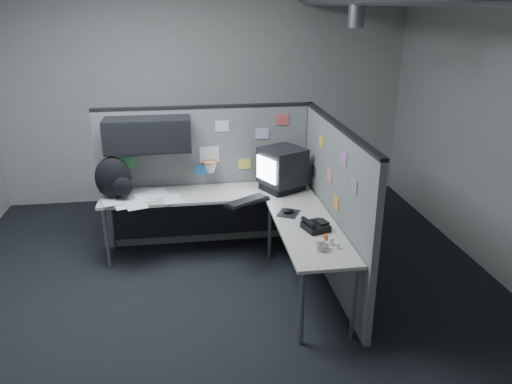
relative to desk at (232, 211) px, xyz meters
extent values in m
cube|color=black|center=(-0.15, -0.70, -0.62)|extent=(5.60, 5.60, 0.01)
cube|color=#9E9E99|center=(-0.15, 2.10, 0.99)|extent=(5.60, 0.01, 3.20)
cube|color=#9E9E99|center=(-0.15, -3.51, 0.99)|extent=(5.60, 0.01, 3.20)
cylinder|color=slate|center=(1.25, 0.10, 1.99)|extent=(0.16, 0.16, 0.30)
cube|color=slate|center=(-0.23, 0.60, 0.19)|extent=(2.43, 0.06, 1.60)
cube|color=black|center=(-0.23, 0.60, 1.00)|extent=(2.43, 0.07, 0.03)
cube|color=black|center=(0.95, 0.60, 0.19)|extent=(0.07, 0.07, 1.60)
cube|color=black|center=(-0.85, 0.40, 0.76)|extent=(0.90, 0.35, 0.35)
cube|color=black|center=(-0.85, 0.22, 0.76)|extent=(0.90, 0.02, 0.33)
cube|color=silver|center=(-0.20, 0.56, 0.47)|extent=(0.22, 0.02, 0.18)
torus|color=#D85914|center=(-0.20, 0.47, 0.41)|extent=(0.16, 0.16, 0.01)
cone|color=white|center=(-0.20, 0.47, 0.35)|extent=(0.14, 0.14, 0.11)
cube|color=#4CB266|center=(-1.10, 0.56, 0.41)|extent=(0.15, 0.01, 0.12)
cube|color=silver|center=(-0.05, 0.56, 0.79)|extent=(0.15, 0.01, 0.12)
cube|color=#E5D84C|center=(0.20, 0.56, 0.34)|extent=(0.15, 0.01, 0.12)
cube|color=silver|center=(0.40, 0.56, 0.69)|extent=(0.15, 0.01, 0.12)
cube|color=#CC4C4C|center=(0.63, 0.56, 0.84)|extent=(0.15, 0.01, 0.12)
cube|color=#337FCC|center=(-0.30, 0.56, 0.29)|extent=(0.15, 0.01, 0.12)
cube|color=slate|center=(0.95, -0.49, 0.19)|extent=(0.06, 2.23, 1.60)
cube|color=black|center=(0.95, -0.49, 1.00)|extent=(0.07, 2.23, 0.03)
cube|color=gold|center=(0.92, -0.05, 0.74)|extent=(0.01, 0.15, 0.12)
cube|color=#D87F7F|center=(0.92, -0.40, 0.49)|extent=(0.01, 0.15, 0.12)
cube|color=#B266B2|center=(0.92, -0.80, 0.79)|extent=(0.01, 0.15, 0.12)
cube|color=#26262D|center=(0.92, 0.20, 0.34)|extent=(0.01, 0.15, 0.12)
cube|color=gray|center=(0.92, -1.10, 0.64)|extent=(0.01, 0.15, 0.12)
cube|color=orange|center=(0.92, -0.65, 0.31)|extent=(0.01, 0.15, 0.12)
cube|color=#B8AFA6|center=(-0.25, 0.28, 0.10)|extent=(2.30, 0.56, 0.03)
cube|color=#B8AFA6|center=(0.63, -0.78, 0.10)|extent=(0.56, 1.55, 0.03)
cube|color=black|center=(-0.25, 0.50, -0.21)|extent=(2.18, 0.02, 0.55)
cylinder|color=gray|center=(-1.33, 0.06, -0.26)|extent=(0.04, 0.04, 0.70)
cylinder|color=gray|center=(-1.33, 0.50, -0.26)|extent=(0.04, 0.04, 0.70)
cylinder|color=gray|center=(0.41, 0.06, -0.26)|extent=(0.04, 0.04, 0.70)
cylinder|color=gray|center=(0.41, -1.48, -0.26)|extent=(0.04, 0.04, 0.70)
cylinder|color=gray|center=(0.85, -1.48, -0.26)|extent=(0.04, 0.04, 0.70)
cube|color=black|center=(0.58, 0.25, 0.16)|extent=(0.51, 0.49, 0.08)
cube|color=black|center=(0.58, 0.25, 0.39)|extent=(0.56, 0.56, 0.40)
cube|color=silver|center=(0.38, 0.15, 0.39)|extent=(0.16, 0.30, 0.26)
cube|color=black|center=(0.14, -0.09, 0.13)|extent=(0.51, 0.42, 0.03)
cube|color=black|center=(0.14, -0.09, 0.15)|extent=(0.46, 0.37, 0.01)
cube|color=black|center=(0.51, -0.42, 0.12)|extent=(0.28, 0.29, 0.01)
ellipsoid|color=black|center=(0.51, -0.42, 0.15)|extent=(0.13, 0.10, 0.04)
cube|color=black|center=(0.68, -0.82, 0.15)|extent=(0.26, 0.27, 0.06)
cylinder|color=black|center=(0.61, -0.83, 0.20)|extent=(0.10, 0.21, 0.04)
cube|color=black|center=(0.74, -0.82, 0.19)|extent=(0.12, 0.14, 0.02)
cylinder|color=silver|center=(0.74, -1.15, 0.15)|extent=(0.05, 0.05, 0.07)
cylinder|color=silver|center=(0.68, -1.20, 0.15)|extent=(0.04, 0.04, 0.06)
cylinder|color=silver|center=(0.77, -1.21, 0.14)|extent=(0.04, 0.04, 0.05)
cylinder|color=#D85914|center=(0.70, -1.10, 0.16)|extent=(0.04, 0.04, 0.08)
cylinder|color=beige|center=(0.61, -1.23, 0.17)|extent=(0.10, 0.10, 0.10)
cube|color=white|center=(-0.63, 0.15, 0.12)|extent=(0.28, 0.34, 0.00)
cube|color=white|center=(-0.91, 0.22, 0.12)|extent=(0.28, 0.34, 0.00)
cube|color=white|center=(-1.11, 0.05, 0.12)|extent=(0.29, 0.34, 0.00)
cube|color=white|center=(-0.78, 0.31, 0.13)|extent=(0.28, 0.34, 0.00)
cube|color=white|center=(-1.00, 0.00, 0.13)|extent=(0.28, 0.34, 0.00)
cube|color=white|center=(-1.24, 0.13, 0.13)|extent=(0.28, 0.34, 0.00)
ellipsoid|color=black|center=(-1.22, 0.25, 0.35)|extent=(0.45, 0.39, 0.46)
ellipsoid|color=black|center=(-1.12, 0.13, 0.28)|extent=(0.23, 0.18, 0.21)
camera|label=1|loc=(-0.45, -4.85, 2.05)|focal=35.00mm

